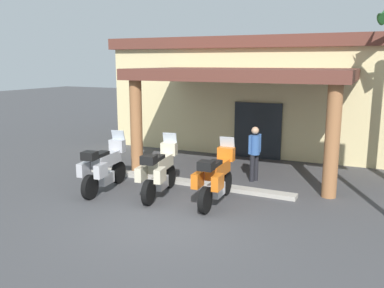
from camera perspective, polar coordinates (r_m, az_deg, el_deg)
ground_plane at (r=9.57m, az=-3.97°, el=-10.67°), size 80.00×80.00×0.00m
motel_building at (r=18.76m, az=12.00°, el=7.18°), size 13.28×11.66×4.54m
motorcycle_silver at (r=11.75m, az=-12.12°, el=-3.13°), size 0.79×2.21×1.61m
motorcycle_cream at (r=11.09m, az=-4.58°, el=-3.76°), size 0.83×2.20×1.61m
motorcycle_orange at (r=10.48m, az=3.35°, el=-4.65°), size 0.72×2.21×1.61m
pedestrian at (r=12.53m, az=8.69°, el=-0.82°), size 0.32×0.49×1.68m
curb_strip at (r=12.37m, az=-1.41°, el=-5.20°), size 6.84×0.36×0.12m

